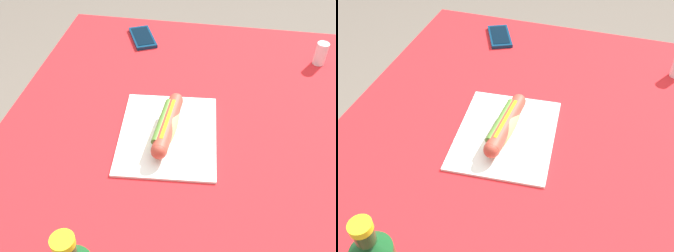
# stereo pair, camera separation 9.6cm
# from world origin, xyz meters

# --- Properties ---
(dining_table) EXTENTS (1.23, 0.97, 0.75)m
(dining_table) POSITION_xyz_m (0.00, 0.00, 0.63)
(dining_table) COLOR brown
(dining_table) RESTS_ON ground
(paper_wrapper) EXTENTS (0.31, 0.26, 0.01)m
(paper_wrapper) POSITION_xyz_m (0.03, 0.05, 0.76)
(paper_wrapper) COLOR white
(paper_wrapper) RESTS_ON dining_table
(hot_dog) EXTENTS (0.23, 0.06, 0.05)m
(hot_dog) POSITION_xyz_m (0.03, 0.05, 0.79)
(hot_dog) COLOR #DBB26B
(hot_dog) RESTS_ON paper_wrapper
(cell_phone) EXTENTS (0.15, 0.12, 0.01)m
(cell_phone) POSITION_xyz_m (0.48, 0.21, 0.76)
(cell_phone) COLOR #0A2D4C
(cell_phone) RESTS_ON dining_table
(salt_shaker) EXTENTS (0.04, 0.04, 0.07)m
(salt_shaker) POSITION_xyz_m (0.42, -0.35, 0.79)
(salt_shaker) COLOR silver
(salt_shaker) RESTS_ON dining_table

